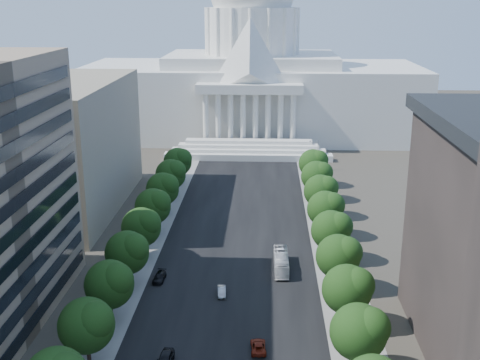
# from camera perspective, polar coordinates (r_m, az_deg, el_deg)

# --- Properties ---
(road_asphalt) EXTENTS (30.00, 260.00, 0.01)m
(road_asphalt) POSITION_cam_1_polar(r_m,az_deg,el_deg) (133.01, -0.02, -4.28)
(road_asphalt) COLOR black
(road_asphalt) RESTS_ON ground
(sidewalk_left) EXTENTS (8.00, 260.00, 0.02)m
(sidewalk_left) POSITION_cam_1_polar(r_m,az_deg,el_deg) (135.16, -8.11, -4.11)
(sidewalk_left) COLOR gray
(sidewalk_left) RESTS_ON ground
(sidewalk_right) EXTENTS (8.00, 260.00, 0.02)m
(sidewalk_right) POSITION_cam_1_polar(r_m,az_deg,el_deg) (133.55, 8.17, -4.37)
(sidewalk_right) COLOR gray
(sidewalk_right) RESTS_ON ground
(capitol) EXTENTS (120.00, 56.00, 73.00)m
(capitol) POSITION_cam_1_polar(r_m,az_deg,el_deg) (220.71, 1.12, 9.55)
(capitol) COLOR white
(capitol) RESTS_ON ground
(office_block_left_far) EXTENTS (38.00, 52.00, 30.00)m
(office_block_left_far) POSITION_cam_1_polar(r_m,az_deg,el_deg) (148.02, -18.76, 3.08)
(office_block_left_far) COLOR gray
(office_block_left_far) RESTS_ON ground
(tree_l_c) EXTENTS (7.79, 7.60, 9.97)m
(tree_l_c) POSITION_cam_1_polar(r_m,az_deg,el_deg) (84.42, -14.18, -13.12)
(tree_l_c) COLOR #33261C
(tree_l_c) RESTS_ON ground
(tree_l_d) EXTENTS (7.79, 7.60, 9.97)m
(tree_l_d) POSITION_cam_1_polar(r_m,az_deg,el_deg) (94.58, -12.13, -9.55)
(tree_l_d) COLOR #33261C
(tree_l_d) RESTS_ON ground
(tree_l_e) EXTENTS (7.79, 7.60, 9.97)m
(tree_l_e) POSITION_cam_1_polar(r_m,az_deg,el_deg) (105.13, -10.52, -6.68)
(tree_l_e) COLOR #33261C
(tree_l_e) RESTS_ON ground
(tree_l_f) EXTENTS (7.79, 7.60, 9.97)m
(tree_l_f) POSITION_cam_1_polar(r_m,az_deg,el_deg) (115.96, -9.21, -4.34)
(tree_l_f) COLOR #33261C
(tree_l_f) RESTS_ON ground
(tree_l_g) EXTENTS (7.79, 7.60, 9.97)m
(tree_l_g) POSITION_cam_1_polar(r_m,az_deg,el_deg) (127.01, -8.14, -2.40)
(tree_l_g) COLOR #33261C
(tree_l_g) RESTS_ON ground
(tree_l_h) EXTENTS (7.79, 7.60, 9.97)m
(tree_l_h) POSITION_cam_1_polar(r_m,az_deg,el_deg) (138.21, -7.24, -0.77)
(tree_l_h) COLOR #33261C
(tree_l_h) RESTS_ON ground
(tree_l_i) EXTENTS (7.79, 7.60, 9.97)m
(tree_l_i) POSITION_cam_1_polar(r_m,az_deg,el_deg) (149.54, -6.48, 0.62)
(tree_l_i) COLOR #33261C
(tree_l_i) RESTS_ON ground
(tree_l_j) EXTENTS (7.79, 7.60, 9.97)m
(tree_l_j) POSITION_cam_1_polar(r_m,az_deg,el_deg) (160.96, -5.83, 1.81)
(tree_l_j) COLOR #33261C
(tree_l_j) RESTS_ON ground
(tree_r_c) EXTENTS (7.79, 7.60, 9.97)m
(tree_r_c) POSITION_cam_1_polar(r_m,az_deg,el_deg) (82.11, 11.44, -13.83)
(tree_r_c) COLOR #33261C
(tree_r_c) RESTS_ON ground
(tree_r_d) EXTENTS (7.79, 7.60, 9.97)m
(tree_r_d) POSITION_cam_1_polar(r_m,az_deg,el_deg) (92.53, 10.35, -10.06)
(tree_r_d) COLOR #33261C
(tree_r_d) RESTS_ON ground
(tree_r_e) EXTENTS (7.79, 7.60, 9.97)m
(tree_r_e) POSITION_cam_1_polar(r_m,az_deg,el_deg) (103.29, 9.49, -7.06)
(tree_r_e) COLOR #33261C
(tree_r_e) RESTS_ON ground
(tree_r_f) EXTENTS (7.79, 7.60, 9.97)m
(tree_r_f) POSITION_cam_1_polar(r_m,az_deg,el_deg) (114.30, 8.81, -4.64)
(tree_r_f) COLOR #33261C
(tree_r_f) RESTS_ON ground
(tree_r_g) EXTENTS (7.79, 7.60, 9.97)m
(tree_r_g) POSITION_cam_1_polar(r_m,az_deg,el_deg) (125.49, 8.25, -2.64)
(tree_r_g) COLOR #33261C
(tree_r_g) RESTS_ON ground
(tree_r_h) EXTENTS (7.79, 7.60, 9.97)m
(tree_r_h) POSITION_cam_1_polar(r_m,az_deg,el_deg) (136.81, 7.79, -0.97)
(tree_r_h) COLOR #33261C
(tree_r_h) RESTS_ON ground
(tree_r_i) EXTENTS (7.79, 7.60, 9.97)m
(tree_r_i) POSITION_cam_1_polar(r_m,az_deg,el_deg) (148.25, 7.40, 0.44)
(tree_r_i) COLOR #33261C
(tree_r_i) RESTS_ON ground
(tree_r_j) EXTENTS (7.79, 7.60, 9.97)m
(tree_r_j) POSITION_cam_1_polar(r_m,az_deg,el_deg) (159.76, 7.06, 1.65)
(tree_r_j) COLOR #33261C
(tree_r_j) RESTS_ON ground
(streetlight_b) EXTENTS (2.61, 0.44, 9.00)m
(streetlight_b) POSITION_cam_1_polar(r_m,az_deg,el_deg) (82.01, 12.62, -14.47)
(streetlight_b) COLOR gray
(streetlight_b) RESTS_ON ground
(streetlight_c) EXTENTS (2.61, 0.44, 9.00)m
(streetlight_c) POSITION_cam_1_polar(r_m,az_deg,el_deg) (103.92, 10.33, -7.34)
(streetlight_c) COLOR gray
(streetlight_c) RESTS_ON ground
(streetlight_d) EXTENTS (2.61, 0.44, 9.00)m
(streetlight_d) POSITION_cam_1_polar(r_m,az_deg,el_deg) (126.98, 8.89, -2.74)
(streetlight_d) COLOR gray
(streetlight_d) RESTS_ON ground
(streetlight_e) EXTENTS (2.61, 0.44, 9.00)m
(streetlight_e) POSITION_cam_1_polar(r_m,az_deg,el_deg) (150.66, 7.91, 0.44)
(streetlight_e) COLOR gray
(streetlight_e) RESTS_ON ground
(streetlight_f) EXTENTS (2.61, 0.44, 9.00)m
(streetlight_f) POSITION_cam_1_polar(r_m,az_deg,el_deg) (174.71, 7.20, 2.74)
(streetlight_f) COLOR gray
(streetlight_f) RESTS_ON ground
(car_dark_a) EXTENTS (2.31, 4.95, 1.64)m
(car_dark_a) POSITION_cam_1_polar(r_m,az_deg,el_deg) (85.93, -7.12, -16.51)
(car_dark_a) COLOR black
(car_dark_a) RESTS_ON ground
(car_silver) EXTENTS (1.70, 3.99, 1.28)m
(car_silver) POSITION_cam_1_polar(r_m,az_deg,el_deg) (102.86, -1.74, -10.52)
(car_silver) COLOR #A8AAB0
(car_silver) RESTS_ON ground
(car_red) EXTENTS (2.39, 4.69, 1.27)m
(car_red) POSITION_cam_1_polar(r_m,az_deg,el_deg) (88.33, 1.74, -15.51)
(car_red) COLOR maroon
(car_red) RESTS_ON ground
(car_dark_b) EXTENTS (2.06, 4.63, 1.32)m
(car_dark_b) POSITION_cam_1_polar(r_m,az_deg,el_deg) (108.52, -7.65, -9.13)
(car_dark_b) COLOR black
(car_dark_b) RESTS_ON ground
(city_bus) EXTENTS (2.69, 10.88, 3.02)m
(city_bus) POSITION_cam_1_polar(r_m,az_deg,el_deg) (111.77, 3.92, -7.73)
(city_bus) COLOR silver
(city_bus) RESTS_ON ground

